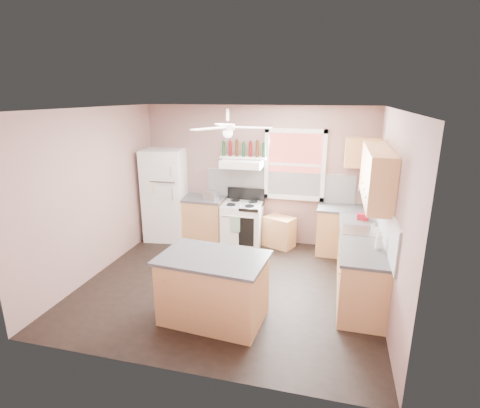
% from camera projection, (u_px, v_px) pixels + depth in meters
% --- Properties ---
extents(floor, '(4.50, 4.50, 0.00)m').
position_uv_depth(floor, '(229.00, 284.00, 5.92)').
color(floor, black).
rests_on(floor, ground).
extents(ceiling, '(4.50, 4.50, 0.00)m').
position_uv_depth(ceiling, '(228.00, 109.00, 5.15)').
color(ceiling, white).
rests_on(ceiling, ground).
extents(wall_back, '(4.50, 0.05, 2.70)m').
position_uv_depth(wall_back, '(257.00, 175.00, 7.42)').
color(wall_back, '#85625B').
rests_on(wall_back, ground).
extents(wall_right, '(0.05, 4.00, 2.70)m').
position_uv_depth(wall_right, '(392.00, 214.00, 4.99)').
color(wall_right, '#85625B').
rests_on(wall_right, ground).
extents(wall_left, '(0.05, 4.00, 2.70)m').
position_uv_depth(wall_left, '(94.00, 193.00, 6.08)').
color(wall_left, '#85625B').
rests_on(wall_left, ground).
extents(backsplash_back, '(2.90, 0.03, 0.55)m').
position_uv_depth(backsplash_back, '(279.00, 185.00, 7.32)').
color(backsplash_back, white).
rests_on(backsplash_back, wall_back).
extents(backsplash_right, '(0.03, 2.60, 0.55)m').
position_uv_depth(backsplash_right, '(385.00, 219.00, 5.33)').
color(backsplash_right, white).
rests_on(backsplash_right, wall_right).
extents(window_view, '(1.00, 0.02, 1.20)m').
position_uv_depth(window_view, '(295.00, 165.00, 7.13)').
color(window_view, maroon).
rests_on(window_view, wall_back).
extents(window_frame, '(1.16, 0.07, 1.36)m').
position_uv_depth(window_frame, '(295.00, 165.00, 7.10)').
color(window_frame, white).
rests_on(window_frame, wall_back).
extents(refrigerator, '(0.87, 0.85, 1.85)m').
position_uv_depth(refrigerator, '(166.00, 195.00, 7.63)').
color(refrigerator, white).
rests_on(refrigerator, floor).
extents(base_cabinet_left, '(0.90, 0.60, 0.86)m').
position_uv_depth(base_cabinet_left, '(202.00, 220.00, 7.63)').
color(base_cabinet_left, tan).
rests_on(base_cabinet_left, floor).
extents(counter_left, '(0.92, 0.62, 0.04)m').
position_uv_depth(counter_left, '(201.00, 199.00, 7.50)').
color(counter_left, '#3D3C3F').
rests_on(counter_left, base_cabinet_left).
extents(toaster, '(0.32, 0.24, 0.18)m').
position_uv_depth(toaster, '(211.00, 196.00, 7.29)').
color(toaster, silver).
rests_on(toaster, counter_left).
extents(stove, '(0.78, 0.68, 0.86)m').
position_uv_depth(stove, '(242.00, 225.00, 7.35)').
color(stove, white).
rests_on(stove, floor).
extents(range_hood, '(0.78, 0.50, 0.14)m').
position_uv_depth(range_hood, '(242.00, 164.00, 7.14)').
color(range_hood, white).
rests_on(range_hood, wall_back).
extents(bottle_shelf, '(0.90, 0.26, 0.03)m').
position_uv_depth(bottle_shelf, '(244.00, 157.00, 7.22)').
color(bottle_shelf, white).
rests_on(bottle_shelf, range_hood).
extents(cart, '(0.66, 0.57, 0.56)m').
position_uv_depth(cart, '(279.00, 233.00, 7.34)').
color(cart, tan).
rests_on(cart, floor).
extents(base_cabinet_corner, '(1.00, 0.60, 0.86)m').
position_uv_depth(base_cabinet_corner, '(344.00, 232.00, 6.96)').
color(base_cabinet_corner, tan).
rests_on(base_cabinet_corner, floor).
extents(base_cabinet_right, '(0.60, 2.20, 0.86)m').
position_uv_depth(base_cabinet_right, '(359.00, 265.00, 5.61)').
color(base_cabinet_right, tan).
rests_on(base_cabinet_right, floor).
extents(counter_corner, '(1.02, 0.62, 0.04)m').
position_uv_depth(counter_corner, '(346.00, 209.00, 6.83)').
color(counter_corner, '#3D3C3F').
rests_on(counter_corner, base_cabinet_corner).
extents(counter_right, '(0.62, 2.22, 0.04)m').
position_uv_depth(counter_right, '(361.00, 237.00, 5.49)').
color(counter_right, '#3D3C3F').
rests_on(counter_right, base_cabinet_right).
extents(sink, '(0.55, 0.45, 0.03)m').
position_uv_depth(sink, '(361.00, 231.00, 5.67)').
color(sink, silver).
rests_on(sink, counter_right).
extents(faucet, '(0.03, 0.03, 0.14)m').
position_uv_depth(faucet, '(372.00, 228.00, 5.61)').
color(faucet, silver).
rests_on(faucet, sink).
extents(upper_cabinet_right, '(0.33, 1.80, 0.76)m').
position_uv_depth(upper_cabinet_right, '(376.00, 175.00, 5.38)').
color(upper_cabinet_right, tan).
rests_on(upper_cabinet_right, wall_right).
extents(upper_cabinet_corner, '(0.60, 0.33, 0.52)m').
position_uv_depth(upper_cabinet_corner, '(362.00, 153.00, 6.62)').
color(upper_cabinet_corner, tan).
rests_on(upper_cabinet_corner, wall_back).
extents(paper_towel, '(0.26, 0.12, 0.12)m').
position_uv_depth(paper_towel, '(366.00, 188.00, 6.80)').
color(paper_towel, white).
rests_on(paper_towel, wall_back).
extents(island, '(1.36, 0.93, 0.86)m').
position_uv_depth(island, '(213.00, 289.00, 4.91)').
color(island, tan).
rests_on(island, floor).
extents(island_top, '(1.44, 1.01, 0.04)m').
position_uv_depth(island_top, '(213.00, 258.00, 4.78)').
color(island_top, '#3D3C3F').
rests_on(island_top, island).
extents(ceiling_fan_hub, '(0.20, 0.20, 0.08)m').
position_uv_depth(ceiling_fan_hub, '(228.00, 127.00, 5.22)').
color(ceiling_fan_hub, white).
rests_on(ceiling_fan_hub, ceiling).
extents(soap_bottle, '(0.14, 0.14, 0.26)m').
position_uv_depth(soap_bottle, '(379.00, 240.00, 4.97)').
color(soap_bottle, silver).
rests_on(soap_bottle, counter_right).
extents(red_caddy, '(0.19, 0.13, 0.10)m').
position_uv_depth(red_caddy, '(363.00, 217.00, 6.17)').
color(red_caddy, '#A90E1B').
rests_on(red_caddy, counter_right).
extents(wine_bottles, '(0.86, 0.06, 0.31)m').
position_uv_depth(wine_bottles, '(244.00, 149.00, 7.18)').
color(wine_bottles, '#143819').
rests_on(wine_bottles, bottle_shelf).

